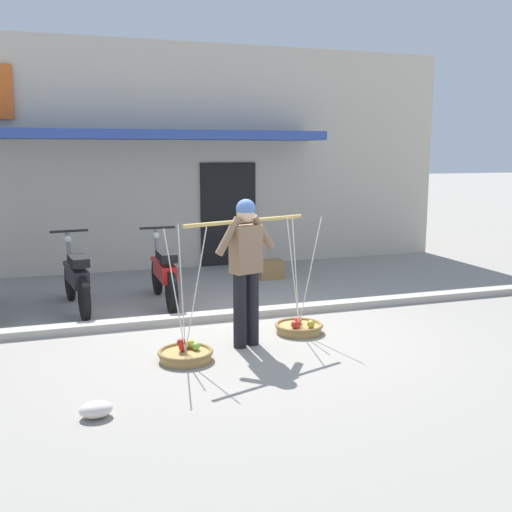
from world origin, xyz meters
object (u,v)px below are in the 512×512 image
motorcycle_second_in_row (76,279)px  plastic_litter_bag (96,409)px  fruit_vendor (246,263)px  fruit_basket_right_side (186,353)px  fruit_basket_left_side (299,327)px  motorcycle_third_in_row (164,274)px  wooden_crate (270,269)px

motorcycle_second_in_row → plastic_litter_bag: size_ratio=6.49×
fruit_vendor → fruit_basket_right_side: fruit_vendor is taller
fruit_basket_left_side → motorcycle_second_in_row: 3.26m
motorcycle_second_in_row → motorcycle_third_in_row: bearing=-1.5°
motorcycle_third_in_row → fruit_vendor: bearing=-76.2°
fruit_vendor → motorcycle_third_in_row: (-0.55, 2.24, -0.52)m
fruit_basket_left_side → wooden_crate: size_ratio=3.30×
fruit_vendor → wooden_crate: bearing=66.0°
motorcycle_third_in_row → plastic_litter_bag: size_ratio=6.50×
motorcycle_second_in_row → motorcycle_third_in_row: 1.23m
fruit_basket_left_side → plastic_litter_bag: bearing=-146.6°
motorcycle_third_in_row → plastic_litter_bag: bearing=-108.7°
fruit_vendor → motorcycle_third_in_row: bearing=103.8°
fruit_basket_right_side → wooden_crate: size_ratio=3.30×
plastic_litter_bag → wooden_crate: bearing=55.7°
fruit_vendor → motorcycle_third_in_row: size_ratio=0.93×
motorcycle_third_in_row → plastic_litter_bag: motorcycle_third_in_row is taller
fruit_vendor → fruit_basket_right_side: (-0.77, -0.27, -0.90)m
fruit_vendor → motorcycle_second_in_row: bearing=128.1°
motorcycle_second_in_row → wooden_crate: 3.52m
plastic_litter_bag → fruit_vendor: bearing=38.4°
fruit_basket_right_side → motorcycle_second_in_row: 2.75m
plastic_litter_bag → wooden_crate: (3.31, 4.85, 0.09)m
fruit_basket_left_side → wooden_crate: bearing=76.5°
fruit_basket_left_side → plastic_litter_bag: 3.06m
fruit_vendor → wooden_crate: size_ratio=3.85×
fruit_basket_right_side → motorcycle_second_in_row: fruit_basket_right_side is taller
motorcycle_second_in_row → motorcycle_third_in_row: size_ratio=1.00×
fruit_basket_right_side → wooden_crate: (2.30, 3.71, 0.08)m
fruit_basket_left_side → motorcycle_second_in_row: fruit_basket_left_side is taller
fruit_basket_left_side → motorcycle_second_in_row: bearing=141.9°
fruit_basket_left_side → plastic_litter_bag: fruit_basket_left_side is taller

